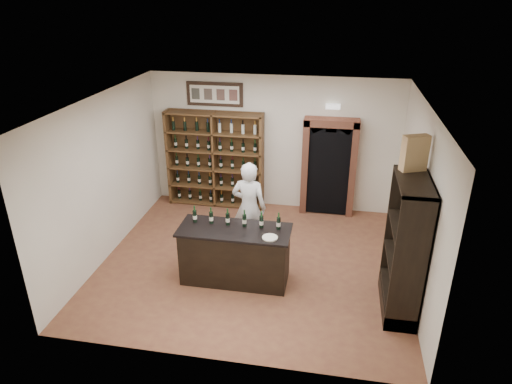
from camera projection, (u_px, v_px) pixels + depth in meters
The scene contains 20 objects.
floor at pixel (253, 261), 8.50m from camera, with size 5.50×5.50×0.00m, color brown.
ceiling at pixel (253, 102), 7.26m from camera, with size 5.50×5.50×0.00m, color white.
wall_back at pixel (273, 143), 10.12m from camera, with size 5.50×0.04×3.00m, color silver.
wall_left at pixel (105, 177), 8.32m from camera, with size 0.04×5.00×3.00m, color silver.
wall_right at pixel (418, 200), 7.43m from camera, with size 0.04×5.00×3.00m, color silver.
wine_shelf at pixel (216, 159), 10.35m from camera, with size 2.20×0.38×2.20m.
framed_picture at pixel (215, 94), 9.87m from camera, with size 1.25×0.04×0.52m, color black.
arched_doorway at pixel (329, 165), 9.91m from camera, with size 1.17×0.35×2.17m.
emergency_light at pixel (333, 107), 9.48m from camera, with size 0.30×0.10×0.10m, color white.
tasting_counter at pixel (235, 255), 7.79m from camera, with size 1.88×0.78×1.00m.
counter_bottle_0 at pixel (195, 216), 7.77m from camera, with size 0.07×0.07×0.30m.
counter_bottle_1 at pixel (211, 218), 7.72m from camera, with size 0.07×0.07×0.30m.
counter_bottle_2 at pixel (228, 219), 7.67m from camera, with size 0.07×0.07×0.30m.
counter_bottle_3 at pixel (244, 220), 7.63m from camera, with size 0.07×0.07×0.30m.
counter_bottle_4 at pixel (261, 222), 7.58m from camera, with size 0.07×0.07×0.30m.
counter_bottle_5 at pixel (279, 223), 7.53m from camera, with size 0.07×0.07×0.30m.
side_cabinet at pixel (404, 268), 6.97m from camera, with size 0.48×1.20×2.20m.
shopkeeper at pixel (249, 208), 8.53m from camera, with size 0.66×0.43×1.80m, color white.
plate at pixel (270, 238), 7.30m from camera, with size 0.25×0.25×0.02m, color silver.
wine_crate at pixel (415, 153), 6.63m from camera, with size 0.38×0.16×0.54m, color tan.
Camera 1 is at (1.33, -7.09, 4.68)m, focal length 32.00 mm.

